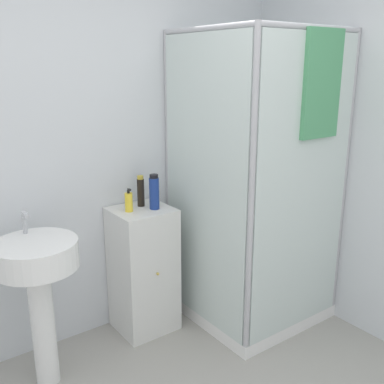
{
  "coord_description": "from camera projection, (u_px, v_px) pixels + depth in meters",
  "views": [
    {
      "loc": [
        -0.95,
        -1.01,
        1.82
      ],
      "look_at": [
        0.61,
        1.12,
        1.06
      ],
      "focal_mm": 42.0,
      "sensor_mm": 36.0,
      "label": 1
    }
  ],
  "objects": [
    {
      "name": "shampoo_bottle_tall_black",
      "position": [
        141.0,
        191.0,
        3.03
      ],
      "size": [
        0.05,
        0.05,
        0.21
      ],
      "color": "black",
      "rests_on": "vanity_cabinet"
    },
    {
      "name": "soap_dispenser",
      "position": [
        129.0,
        202.0,
        2.93
      ],
      "size": [
        0.05,
        0.05,
        0.16
      ],
      "color": "yellow",
      "rests_on": "vanity_cabinet"
    },
    {
      "name": "sink",
      "position": [
        38.0,
        277.0,
        2.49
      ],
      "size": [
        0.46,
        0.46,
        1.02
      ],
      "color": "white",
      "rests_on": "ground_plane"
    },
    {
      "name": "shower_enclosure",
      "position": [
        253.0,
        247.0,
        3.21
      ],
      "size": [
        0.91,
        0.94,
        2.04
      ],
      "color": "white",
      "rests_on": "ground_plane"
    },
    {
      "name": "shampoo_bottle_blue",
      "position": [
        154.0,
        192.0,
        2.97
      ],
      "size": [
        0.07,
        0.07,
        0.24
      ],
      "color": "navy",
      "rests_on": "vanity_cabinet"
    },
    {
      "name": "vanity_cabinet",
      "position": [
        143.0,
        270.0,
        3.11
      ],
      "size": [
        0.39,
        0.38,
        0.89
      ],
      "color": "silver",
      "rests_on": "ground_plane"
    },
    {
      "name": "wall_back",
      "position": [
        59.0,
        158.0,
        2.8
      ],
      "size": [
        6.4,
        0.06,
        2.5
      ],
      "primitive_type": "cube",
      "color": "silver",
      "rests_on": "ground_plane"
    }
  ]
}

